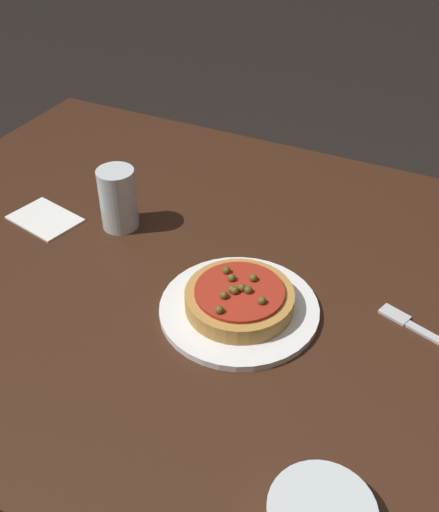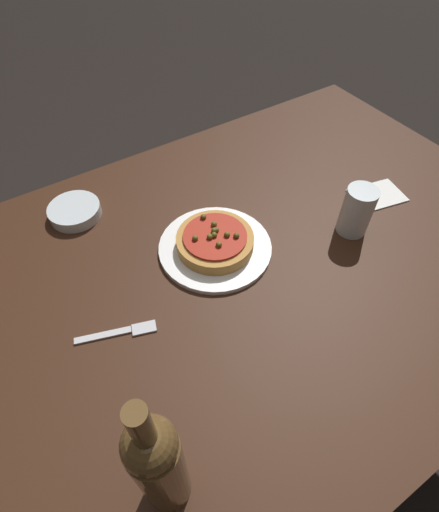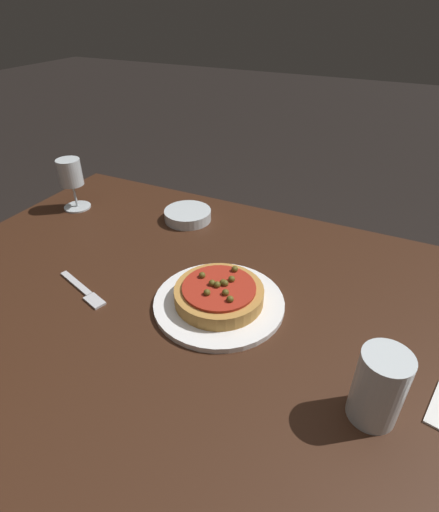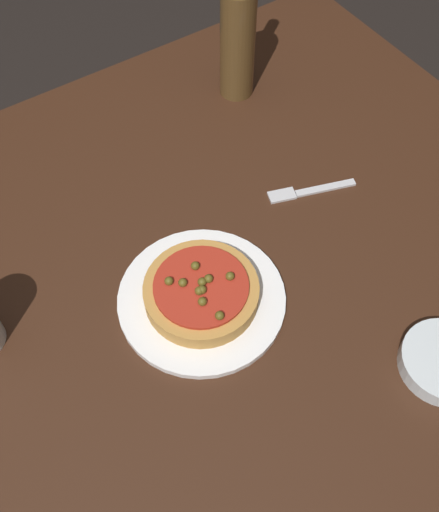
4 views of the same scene
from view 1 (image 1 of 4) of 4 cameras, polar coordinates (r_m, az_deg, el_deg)
name	(u,v)px [view 1 (image 1 of 4)]	position (r m, az deg, el deg)	size (l,w,h in m)	color
ground_plane	(227,492)	(1.62, 0.72, -21.52)	(14.00, 14.00, 0.00)	black
dining_table	(230,306)	(1.12, 0.97, -4.77)	(1.51, 1.04, 0.70)	#381E11
dinner_plate	(239,309)	(1.00, 1.88, -5.05)	(0.27, 0.27, 0.01)	white
pizza	(239,298)	(0.99, 1.90, -4.04)	(0.18, 0.18, 0.05)	#BC843D
water_cup	(118,199)	(1.19, -9.64, 5.40)	(0.07, 0.07, 0.13)	silver
fork	(419,328)	(1.03, 18.46, -6.52)	(0.16, 0.07, 0.00)	silver
paper_napkin	(45,219)	(1.27, -16.29, 3.42)	(0.15, 0.12, 0.00)	white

